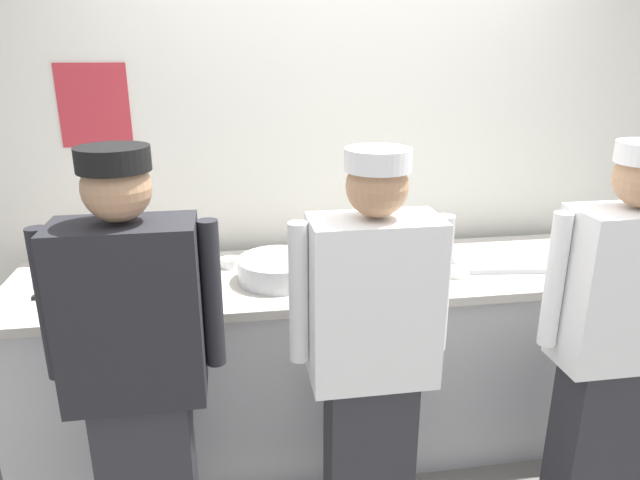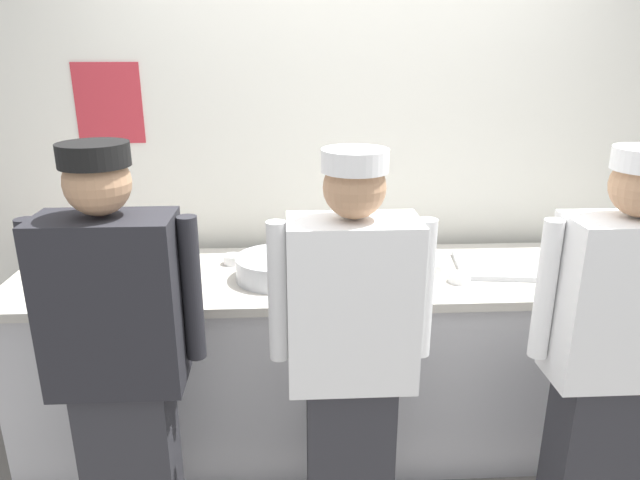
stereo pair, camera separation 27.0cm
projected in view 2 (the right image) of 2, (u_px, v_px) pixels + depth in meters
wall_back at (340, 163)px, 3.06m from camera, size 4.94×0.11×2.70m
prep_counter at (347, 358)px, 2.86m from camera, size 3.15×0.75×0.92m
chef_near_left at (120, 360)px, 2.04m from camera, size 0.60×0.24×1.65m
chef_center at (351, 357)px, 2.09m from camera, size 0.59×0.24×1.63m
chef_far_right at (611, 355)px, 2.10m from camera, size 0.59×0.24×1.63m
plate_stack_front at (114, 256)px, 2.79m from camera, size 0.25×0.25×0.10m
plate_stack_rear at (426, 264)px, 2.73m from camera, size 0.22×0.22×0.06m
mixing_bowl_steel at (276, 268)px, 2.63m from camera, size 0.37×0.37×0.11m
sheet_tray at (503, 266)px, 2.76m from camera, size 0.48×0.40×0.02m
squeeze_bottle_primary at (63, 253)px, 2.68m from camera, size 0.06×0.06×0.21m
ramekin_red_sauce at (176, 277)px, 2.61m from camera, size 0.10×0.10×0.04m
ramekin_orange_sauce at (232, 259)px, 2.82m from camera, size 0.09×0.09×0.05m
ramekin_green_sauce at (602, 267)px, 2.73m from camera, size 0.09×0.09×0.04m
ramekin_yellow_sauce at (460, 278)px, 2.60m from camera, size 0.10×0.10×0.04m
chefs_knife at (66, 285)px, 2.55m from camera, size 0.27×0.03×0.02m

